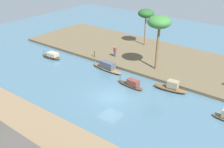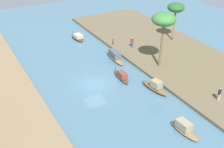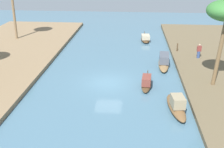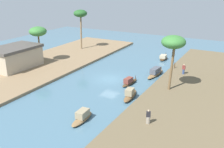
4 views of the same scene
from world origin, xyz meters
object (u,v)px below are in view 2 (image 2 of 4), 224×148
at_px(sampan_midstream, 184,128).
at_px(sampan_with_tall_canopy, 115,56).
at_px(sampan_near_left_bank, 155,87).
at_px(person_on_near_bank, 132,43).
at_px(person_by_mooring, 219,95).
at_px(mooring_post, 113,42).
at_px(sampan_open_hull, 122,76).
at_px(palm_tree_left_near, 164,20).
at_px(sampan_with_red_awning, 78,37).
at_px(palm_tree_left_far, 176,8).

distance_m(sampan_midstream, sampan_with_tall_canopy, 17.35).
height_order(sampan_near_left_bank, person_on_near_bank, person_on_near_bank).
bearing_deg(sampan_near_left_bank, person_by_mooring, -147.45).
xyz_separation_m(sampan_near_left_bank, person_on_near_bank, (11.33, -3.90, 0.66)).
bearing_deg(sampan_with_tall_canopy, mooring_post, -21.01).
relative_size(sampan_open_hull, palm_tree_left_near, 0.53).
xyz_separation_m(sampan_with_red_awning, sampan_near_left_bank, (-18.96, -1.76, 0.08)).
bearing_deg(sampan_with_tall_canopy, person_by_mooring, -158.28).
bearing_deg(palm_tree_left_near, sampan_with_red_awning, 20.96).
distance_m(sampan_midstream, mooring_post, 21.59).
xyz_separation_m(sampan_with_tall_canopy, palm_tree_left_far, (0.99, -11.08, 5.05)).
xyz_separation_m(sampan_near_left_bank, mooring_post, (13.60, -1.87, 0.40)).
xyz_separation_m(sampan_near_left_bank, palm_tree_left_near, (4.28, -3.87, 6.22)).
relative_size(sampan_midstream, sampan_with_red_awning, 1.06).
bearing_deg(palm_tree_left_near, person_on_near_bank, -0.24).
bearing_deg(sampan_near_left_bank, sampan_with_red_awning, -1.66).
relative_size(sampan_midstream, mooring_post, 3.85).
height_order(sampan_with_tall_canopy, palm_tree_left_near, palm_tree_left_near).
bearing_deg(person_on_near_bank, sampan_midstream, 71.47).
xyz_separation_m(mooring_post, palm_tree_left_far, (-3.00, -9.15, 4.68)).
bearing_deg(sampan_near_left_bank, mooring_post, -14.79).
xyz_separation_m(sampan_with_red_awning, palm_tree_left_near, (-14.68, -5.62, 6.30)).
xyz_separation_m(sampan_with_red_awning, person_on_near_bank, (-7.63, -5.65, 0.75)).
bearing_deg(palm_tree_left_near, mooring_post, 12.08).
distance_m(sampan_open_hull, person_on_near_bank, 9.31).
height_order(sampan_with_red_awning, person_by_mooring, person_by_mooring).
relative_size(sampan_midstream, sampan_near_left_bank, 0.88).
xyz_separation_m(sampan_with_red_awning, sampan_open_hull, (-14.74, 0.32, 0.01)).
relative_size(sampan_midstream, sampan_open_hull, 0.96).
bearing_deg(sampan_with_red_awning, sampan_midstream, 175.89).
relative_size(sampan_midstream, palm_tree_left_near, 0.51).
relative_size(sampan_midstream, sampan_with_tall_canopy, 0.71).
bearing_deg(palm_tree_left_near, palm_tree_left_far, -48.52).
bearing_deg(sampan_with_red_awning, sampan_near_left_bank, -178.18).
xyz_separation_m(sampan_midstream, mooring_post, (21.22, -3.93, 0.43)).
bearing_deg(sampan_near_left_bank, person_on_near_bank, -25.93).
bearing_deg(palm_tree_left_near, sampan_midstream, 153.53).
distance_m(sampan_with_red_awning, palm_tree_left_near, 16.94).
relative_size(person_by_mooring, palm_tree_left_near, 0.21).
bearing_deg(sampan_midstream, person_by_mooring, -75.26).
bearing_deg(sampan_near_left_bank, palm_tree_left_near, -49.08).
relative_size(mooring_post, palm_tree_left_far, 0.16).
height_order(sampan_midstream, sampan_with_red_awning, sampan_midstream).
bearing_deg(mooring_post, sampan_open_hull, 157.16).
height_order(sampan_midstream, person_on_near_bank, person_on_near_bank).
bearing_deg(mooring_post, sampan_with_red_awning, 34.09).
xyz_separation_m(person_on_near_bank, palm_tree_left_near, (-7.05, 0.03, 5.55)).
height_order(palm_tree_left_near, palm_tree_left_far, palm_tree_left_near).
bearing_deg(sampan_with_tall_canopy, palm_tree_left_near, -138.83).
relative_size(sampan_near_left_bank, palm_tree_left_near, 0.58).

